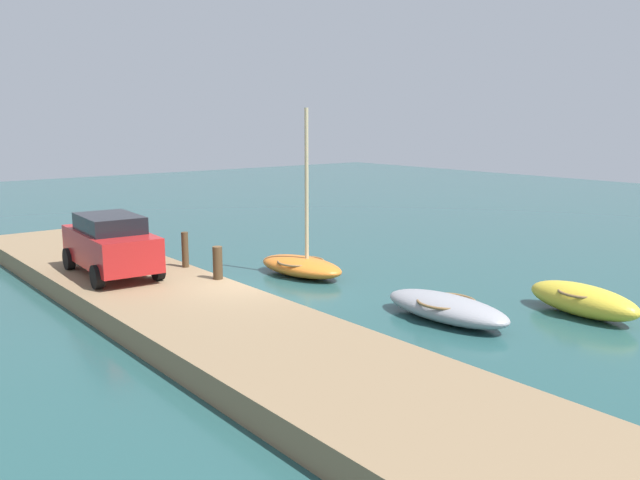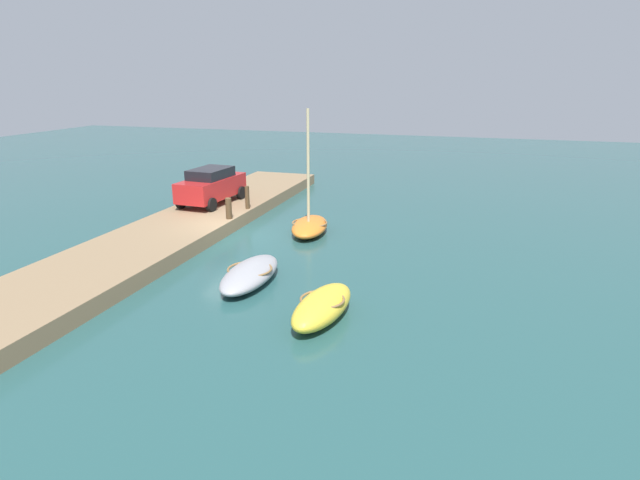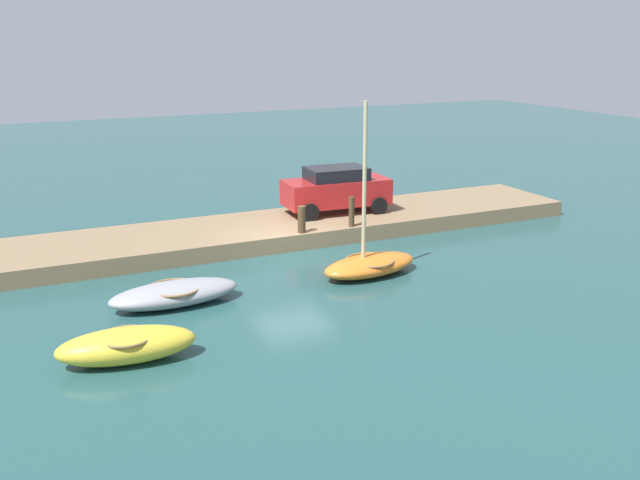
{
  "view_description": "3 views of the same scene",
  "coord_description": "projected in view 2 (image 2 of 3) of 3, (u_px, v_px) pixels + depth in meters",
  "views": [
    {
      "loc": [
        15.0,
        -9.47,
        4.96
      ],
      "look_at": [
        -1.27,
        3.66,
        1.09
      ],
      "focal_mm": 36.83,
      "sensor_mm": 36.0,
      "label": 1
    },
    {
      "loc": [
        19.49,
        9.85,
        6.54
      ],
      "look_at": [
        1.09,
        4.14,
        0.53
      ],
      "focal_mm": 29.64,
      "sensor_mm": 36.0,
      "label": 2
    },
    {
      "loc": [
        9.26,
        21.59,
        7.26
      ],
      "look_at": [
        -0.16,
        1.83,
        0.97
      ],
      "focal_mm": 41.4,
      "sensor_mm": 36.0,
      "label": 3
    }
  ],
  "objects": [
    {
      "name": "mooring_post_mid_west",
      "position": [
        229.0,
        208.0,
        22.89
      ],
      "size": [
        0.27,
        0.27,
        0.92
      ],
      "primitive_type": "cylinder",
      "color": "#47331E",
      "rests_on": "dock_platform"
    },
    {
      "name": "rowboat_orange",
      "position": [
        310.0,
        225.0,
        22.77
      ],
      "size": [
        3.42,
        1.92,
        5.29
      ],
      "rotation": [
        0.0,
        0.0,
        0.15
      ],
      "color": "orange",
      "rests_on": "ground_plane"
    },
    {
      "name": "dock_platform",
      "position": [
        188.0,
        225.0,
        23.05
      ],
      "size": [
        23.91,
        3.9,
        0.57
      ],
      "primitive_type": "cube",
      "color": "#846B4C",
      "rests_on": "ground_plane"
    },
    {
      "name": "rowboat_yellow",
      "position": [
        322.0,
        306.0,
        14.67
      ],
      "size": [
        3.22,
        1.54,
        0.8
      ],
      "rotation": [
        0.0,
        0.0,
        -0.11
      ],
      "color": "gold",
      "rests_on": "ground_plane"
    },
    {
      "name": "ground_plane",
      "position": [
        235.0,
        236.0,
        22.5
      ],
      "size": [
        84.0,
        84.0,
        0.0
      ],
      "primitive_type": "plane",
      "color": "#234C4C"
    },
    {
      "name": "rowboat_grey",
      "position": [
        250.0,
        274.0,
        17.29
      ],
      "size": [
        3.62,
        1.54,
        0.64
      ],
      "rotation": [
        0.0,
        0.0,
        0.04
      ],
      "color": "#939399",
      "rests_on": "ground_plane"
    },
    {
      "name": "mooring_post_west",
      "position": [
        247.0,
        197.0,
        24.61
      ],
      "size": [
        0.2,
        0.2,
        1.07
      ],
      "primitive_type": "cylinder",
      "color": "#47331E",
      "rests_on": "dock_platform"
    },
    {
      "name": "parked_car",
      "position": [
        211.0,
        185.0,
        25.5
      ],
      "size": [
        4.03,
        2.09,
        1.72
      ],
      "rotation": [
        0.0,
        0.0,
        -0.07
      ],
      "color": "#B21E1E",
      "rests_on": "dock_platform"
    }
  ]
}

